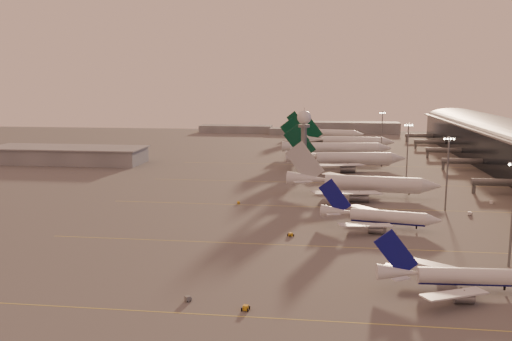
# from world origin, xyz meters

# --- Properties ---
(ground) EXTENTS (700.00, 700.00, 0.00)m
(ground) POSITION_xyz_m (0.00, 0.00, 0.00)
(ground) COLOR #4F4D4D
(ground) RESTS_ON ground
(taxiway_markings) EXTENTS (180.00, 185.25, 0.02)m
(taxiway_markings) POSITION_xyz_m (30.00, 56.00, 0.01)
(taxiway_markings) COLOR gold
(taxiway_markings) RESTS_ON ground
(hangar) EXTENTS (82.00, 27.00, 8.50)m
(hangar) POSITION_xyz_m (-120.00, 140.00, 4.32)
(hangar) COLOR slate
(hangar) RESTS_ON ground
(radar_tower) EXTENTS (6.40, 6.40, 31.10)m
(radar_tower) POSITION_xyz_m (5.00, 120.00, 20.95)
(radar_tower) COLOR slate
(radar_tower) RESTS_ON ground
(mast_b) EXTENTS (3.60, 0.56, 25.00)m
(mast_b) POSITION_xyz_m (55.00, 55.00, 13.74)
(mast_b) COLOR slate
(mast_b) RESTS_ON ground
(mast_c) EXTENTS (3.60, 0.56, 25.00)m
(mast_c) POSITION_xyz_m (50.00, 110.00, 13.74)
(mast_c) COLOR slate
(mast_c) RESTS_ON ground
(mast_d) EXTENTS (3.60, 0.56, 25.00)m
(mast_d) POSITION_xyz_m (48.00, 200.00, 13.74)
(mast_d) COLOR slate
(mast_d) RESTS_ON ground
(distant_horizon) EXTENTS (165.00, 37.50, 9.00)m
(distant_horizon) POSITION_xyz_m (2.62, 325.14, 3.89)
(distant_horizon) COLOR slate
(distant_horizon) RESTS_ON ground
(narrowbody_near) EXTENTS (33.22, 26.47, 12.97)m
(narrowbody_near) POSITION_xyz_m (42.08, -17.17, 2.63)
(narrowbody_near) COLOR silver
(narrowbody_near) RESTS_ON ground
(narrowbody_mid) EXTENTS (35.47, 28.06, 13.97)m
(narrowbody_mid) POSITION_xyz_m (31.05, 30.62, 2.83)
(narrowbody_mid) COLOR silver
(narrowbody_mid) RESTS_ON ground
(widebody_white) EXTENTS (57.67, 46.00, 20.30)m
(widebody_white) POSITION_xyz_m (28.98, 75.40, 3.52)
(widebody_white) COLOR silver
(widebody_white) RESTS_ON ground
(greentail_a) EXTENTS (59.80, 48.08, 21.74)m
(greentail_a) POSITION_xyz_m (24.90, 139.21, 3.84)
(greentail_a) COLOR silver
(greentail_a) RESTS_ON ground
(greentail_b) EXTENTS (62.39, 50.18, 22.67)m
(greentail_b) POSITION_xyz_m (21.24, 177.74, 4.00)
(greentail_b) COLOR silver
(greentail_b) RESTS_ON ground
(greentail_c) EXTENTS (60.46, 48.71, 21.95)m
(greentail_c) POSITION_xyz_m (27.85, 215.49, 3.88)
(greentail_c) COLOR silver
(greentail_c) RESTS_ON ground
(greentail_d) EXTENTS (56.60, 45.21, 20.86)m
(greentail_d) POSITION_xyz_m (14.35, 270.03, 3.69)
(greentail_d) COLOR silver
(greentail_d) RESTS_ON ground
(gsv_truck_a) EXTENTS (5.31, 4.93, 2.16)m
(gsv_truck_a) POSITION_xyz_m (-11.06, -29.17, 1.10)
(gsv_truck_a) COLOR slate
(gsv_truck_a) RESTS_ON ground
(gsv_tug_near) EXTENTS (2.43, 3.53, 0.94)m
(gsv_tug_near) POSITION_xyz_m (0.55, -32.29, 0.48)
(gsv_tug_near) COLOR gold
(gsv_tug_near) RESTS_ON ground
(gsv_tug_mid) EXTENTS (3.49, 3.76, 0.93)m
(gsv_tug_mid) POSITION_xyz_m (5.78, 18.09, 0.48)
(gsv_tug_mid) COLOR gold
(gsv_tug_mid) RESTS_ON ground
(gsv_truck_b) EXTENTS (5.99, 2.35, 2.41)m
(gsv_truck_b) POSITION_xyz_m (61.95, 49.48, 1.23)
(gsv_truck_b) COLOR white
(gsv_truck_b) RESTS_ON ground
(gsv_truck_c) EXTENTS (4.99, 2.82, 1.90)m
(gsv_truck_c) POSITION_xyz_m (-14.78, 56.35, 0.97)
(gsv_truck_c) COLOR gold
(gsv_truck_c) RESTS_ON ground
(gsv_catering_b) EXTENTS (5.16, 2.70, 4.11)m
(gsv_catering_b) POSITION_xyz_m (73.63, 67.60, 2.05)
(gsv_catering_b) COLOR white
(gsv_catering_b) RESTS_ON ground
(gsv_tug_far) EXTENTS (2.23, 3.26, 0.87)m
(gsv_tug_far) POSITION_xyz_m (26.97, 109.30, 0.45)
(gsv_tug_far) COLOR white
(gsv_tug_far) RESTS_ON ground
(gsv_tug_hangar) EXTENTS (4.01, 2.88, 1.04)m
(gsv_tug_hangar) POSITION_xyz_m (47.17, 156.64, 0.54)
(gsv_tug_hangar) COLOR gold
(gsv_tug_hangar) RESTS_ON ground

